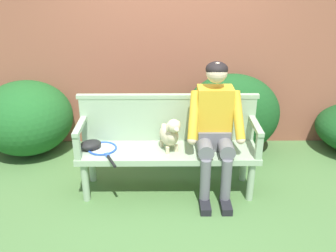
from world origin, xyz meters
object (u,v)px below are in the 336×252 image
Objects in this scene: tennis_racket at (103,149)px; person_seated at (215,125)px; garden_bench at (168,154)px; baseball_glove at (91,145)px; dog_on_bench at (170,134)px.

person_seated is at bearing 0.49° from tennis_racket.
baseball_glove reaches higher than garden_bench.
dog_on_bench reaches higher than baseball_glove.
person_seated reaches higher than baseball_glove.
tennis_racket is at bearing 179.50° from dog_on_bench.
baseball_glove is at bearing 179.54° from garden_bench.
dog_on_bench is (0.02, -0.03, 0.24)m from garden_bench.
tennis_racket is at bearing -42.43° from baseball_glove.
tennis_racket is (-1.10, -0.01, -0.26)m from person_seated.
tennis_racket is 2.62× the size of baseball_glove.
tennis_racket is (-0.64, -0.02, 0.07)m from garden_bench.
tennis_racket is 0.13m from baseball_glove.
person_seated is 0.44m from dog_on_bench.
baseball_glove is at bearing 179.13° from person_seated.
baseball_glove is (-0.13, 0.03, 0.04)m from tennis_racket.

